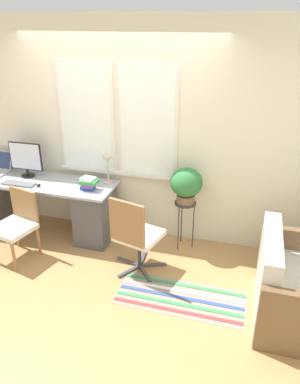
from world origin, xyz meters
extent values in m
plane|color=tan|center=(0.00, 0.00, 0.00)|extent=(14.00, 14.00, 0.00)
cube|color=beige|center=(0.00, 0.70, 1.35)|extent=(9.00, 0.06, 2.70)
cube|color=silver|center=(-0.44, 0.66, 1.50)|extent=(0.74, 0.02, 1.37)
cube|color=white|center=(-0.44, 0.65, 1.50)|extent=(0.67, 0.01, 1.30)
cube|color=silver|center=(0.36, 0.66, 1.50)|extent=(0.74, 0.02, 1.37)
cube|color=white|center=(0.36, 0.65, 1.50)|extent=(0.67, 0.01, 1.30)
cube|color=silver|center=(-0.04, 0.66, 0.83)|extent=(1.58, 0.11, 0.04)
cube|color=#9EA3A8|center=(-0.99, 0.31, 0.72)|extent=(1.98, 0.62, 0.03)
cube|color=#4C4C51|center=(-0.24, 0.31, 0.35)|extent=(0.40, 0.54, 0.71)
cube|color=#B7B7BC|center=(-1.70, 0.54, 0.87)|extent=(0.33, 0.12, 0.23)
cube|color=navy|center=(-1.70, 0.53, 0.87)|extent=(0.30, 0.10, 0.20)
cylinder|color=black|center=(-1.22, 0.41, 0.75)|extent=(0.18, 0.18, 0.02)
cylinder|color=black|center=(-1.22, 0.41, 0.80)|extent=(0.04, 0.04, 0.09)
cube|color=black|center=(-1.22, 0.42, 1.01)|extent=(0.45, 0.02, 0.37)
cube|color=silver|center=(-1.22, 0.40, 1.01)|extent=(0.43, 0.01, 0.34)
cube|color=slate|center=(-1.18, 0.14, 0.75)|extent=(0.43, 0.13, 0.02)
ellipsoid|color=black|center=(-0.91, 0.15, 0.75)|extent=(0.04, 0.06, 0.03)
cylinder|color=#BCB299|center=(-0.12, 0.50, 0.74)|extent=(0.12, 0.12, 0.01)
cylinder|color=#BCB299|center=(-0.12, 0.50, 0.91)|extent=(0.02, 0.02, 0.32)
ellipsoid|color=#BCB299|center=(-0.12, 0.50, 1.09)|extent=(0.12, 0.12, 0.08)
cube|color=#2851B2|center=(-0.28, 0.24, 0.76)|extent=(0.17, 0.10, 0.04)
cube|color=purple|center=(-0.27, 0.24, 0.80)|extent=(0.15, 0.15, 0.04)
cube|color=green|center=(-0.26, 0.24, 0.84)|extent=(0.21, 0.15, 0.04)
cube|color=white|center=(-0.28, 0.25, 0.88)|extent=(0.18, 0.16, 0.03)
cylinder|color=olive|center=(-0.85, -0.59, 0.20)|extent=(0.04, 0.04, 0.41)
cylinder|color=olive|center=(-1.14, -0.12, 0.20)|extent=(0.04, 0.04, 0.41)
cylinder|color=olive|center=(-0.76, -0.21, 0.20)|extent=(0.04, 0.04, 0.41)
cube|color=silver|center=(-1.00, -0.35, 0.41)|extent=(0.53, 0.51, 0.06)
cube|color=olive|center=(-0.94, -0.13, 0.63)|extent=(0.40, 0.13, 0.39)
cube|color=#47474C|center=(0.34, -0.08, 0.01)|extent=(0.31, 0.11, 0.03)
cube|color=#47474C|center=(0.40, -0.25, 0.01)|extent=(0.20, 0.28, 0.03)
cube|color=#47474C|center=(0.58, -0.24, 0.01)|extent=(0.23, 0.26, 0.03)
cube|color=#47474C|center=(0.63, -0.07, 0.01)|extent=(0.30, 0.15, 0.03)
cube|color=#47474C|center=(0.48, 0.03, 0.01)|extent=(0.05, 0.31, 0.03)
cylinder|color=#333338|center=(0.49, -0.12, 0.22)|extent=(0.04, 0.04, 0.37)
cube|color=silver|center=(0.49, -0.12, 0.43)|extent=(0.56, 0.54, 0.06)
cube|color=olive|center=(0.43, -0.35, 0.71)|extent=(0.42, 0.14, 0.49)
cube|color=beige|center=(2.15, -0.43, 0.21)|extent=(0.72, 0.95, 0.43)
cube|color=beige|center=(1.87, -0.43, 0.63)|extent=(0.16, 0.95, 0.42)
cube|color=brown|center=(2.15, 0.09, 0.33)|extent=(0.72, 0.09, 0.65)
cylinder|color=#333338|center=(0.89, 0.45, 0.61)|extent=(0.26, 0.26, 0.02)
cylinder|color=#333338|center=(1.00, 0.45, 0.30)|extent=(0.01, 0.01, 0.60)
cylinder|color=#333338|center=(0.84, 0.55, 0.30)|extent=(0.01, 0.01, 0.60)
cylinder|color=#333338|center=(0.84, 0.36, 0.30)|extent=(0.01, 0.01, 0.60)
cylinder|color=brown|center=(0.89, 0.45, 0.67)|extent=(0.22, 0.22, 0.10)
ellipsoid|color=#2D7038|center=(0.89, 0.45, 0.88)|extent=(0.38, 0.38, 0.34)
cube|color=gray|center=(1.05, -0.51, 0.00)|extent=(1.34, 0.56, 0.01)
cube|color=#C63838|center=(1.05, -0.72, 0.01)|extent=(1.31, 0.04, 0.00)
cube|color=#388E4C|center=(1.05, -0.61, 0.01)|extent=(1.31, 0.04, 0.00)
cube|color=#334C99|center=(1.05, -0.51, 0.01)|extent=(1.31, 0.04, 0.00)
cube|color=white|center=(1.05, -0.41, 0.01)|extent=(1.31, 0.04, 0.00)
cube|color=#388E4C|center=(1.05, -0.31, 0.01)|extent=(1.31, 0.04, 0.00)
camera|label=1|loc=(1.59, -3.53, 2.65)|focal=35.00mm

